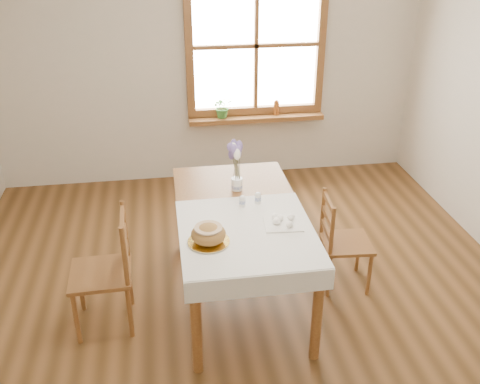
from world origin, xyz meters
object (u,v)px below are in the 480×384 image
object	(u,v)px
chair_left	(100,272)
chair_right	(347,241)
dining_table	(240,221)
flower_vase	(237,185)
bread_plate	(209,242)

from	to	relation	value
chair_left	chair_right	distance (m)	1.86
dining_table	flower_vase	bearing A→B (deg)	85.61
chair_left	chair_right	size ratio (longest dim) A/B	1.14
chair_right	flower_vase	bearing A→B (deg)	74.20
bread_plate	chair_right	bearing A→B (deg)	20.89
flower_vase	chair_left	bearing A→B (deg)	-154.39
bread_plate	flower_vase	bearing A→B (deg)	68.05
chair_right	chair_left	bearing A→B (deg)	100.44
chair_left	chair_right	xyz separation A→B (m)	(1.85, 0.19, -0.05)
chair_right	flower_vase	distance (m)	0.96
flower_vase	chair_right	bearing A→B (deg)	-20.25
dining_table	chair_right	world-z (taller)	chair_right
chair_left	flower_vase	size ratio (longest dim) A/B	9.34
bread_plate	chair_left	bearing A→B (deg)	162.82
chair_right	bread_plate	xyz separation A→B (m)	(-1.11, -0.42, 0.37)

